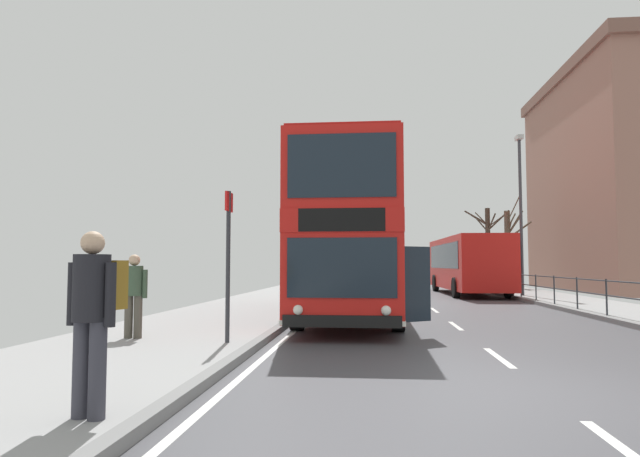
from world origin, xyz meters
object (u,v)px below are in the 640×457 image
pedestrian_companion (134,291)px  street_lamp_far_side (521,202)px  bus_stop_sign_near (228,249)px  bare_tree_far_00 (488,242)px  background_bus_far_lane (467,263)px  pedestrian_with_backpack (94,307)px  double_decker_bus_main (352,238)px  bare_tree_far_02 (509,245)px

pedestrian_companion → street_lamp_far_side: bearing=53.9°
bus_stop_sign_near → street_lamp_far_side: (9.59, 16.27, 2.63)m
bus_stop_sign_near → bare_tree_far_00: bearing=70.0°
street_lamp_far_side → background_bus_far_lane: bearing=120.5°
background_bus_far_lane → pedestrian_with_backpack: background_bus_far_lane is taller
street_lamp_far_side → pedestrian_with_backpack: bearing=-114.2°
double_decker_bus_main → pedestrian_with_backpack: 11.28m
street_lamp_far_side → bare_tree_far_00: size_ratio=1.38×
background_bus_far_lane → pedestrian_companion: size_ratio=6.40×
double_decker_bus_main → pedestrian_companion: (-4.05, -5.68, -1.29)m
double_decker_bus_main → bus_stop_sign_near: bearing=-108.9°
bare_tree_far_00 → bus_stop_sign_near: bearing=-110.0°
pedestrian_companion → bare_tree_far_00: bearing=66.5°
background_bus_far_lane → pedestrian_with_backpack: bearing=-107.3°
background_bus_far_lane → street_lamp_far_side: (1.94, -3.29, 2.87)m
pedestrian_companion → bare_tree_far_00: bare_tree_far_00 is taller
pedestrian_with_backpack → bare_tree_far_00: size_ratio=0.32×
double_decker_bus_main → bare_tree_far_02: size_ratio=1.88×
double_decker_bus_main → background_bus_far_lane: size_ratio=1.01×
bare_tree_far_00 → bare_tree_far_02: (0.21, -5.04, -0.38)m
pedestrian_with_backpack → pedestrian_companion: (-2.00, 5.36, -0.11)m
pedestrian_with_backpack → street_lamp_far_side: (9.57, 21.24, 3.32)m
pedestrian_with_backpack → bare_tree_far_02: (11.07, 29.85, 1.61)m
double_decker_bus_main → background_bus_far_lane: 14.62m
bare_tree_far_02 → pedestrian_with_backpack: bearing=-110.3°
bare_tree_far_00 → bare_tree_far_02: bearing=-87.6°
double_decker_bus_main → street_lamp_far_side: 12.86m
pedestrian_with_backpack → street_lamp_far_side: street_lamp_far_side is taller
pedestrian_with_backpack → street_lamp_far_side: size_ratio=0.23×
bare_tree_far_02 → bus_stop_sign_near: bearing=-114.0°
pedestrian_with_backpack → bus_stop_sign_near: bearing=90.3°
street_lamp_far_side → bare_tree_far_02: size_ratio=1.34×
bare_tree_far_00 → background_bus_far_lane: bearing=-107.3°
pedestrian_with_backpack → pedestrian_companion: pedestrian_with_backpack is taller
double_decker_bus_main → bare_tree_far_00: 25.45m
background_bus_far_lane → bare_tree_far_00: bearing=72.7°
double_decker_bus_main → background_bus_far_lane: bearing=67.6°
double_decker_bus_main → street_lamp_far_side: bearing=53.6°
double_decker_bus_main → pedestrian_with_backpack: (-2.05, -11.03, -1.18)m
street_lamp_far_side → bare_tree_far_02: street_lamp_far_side is taller
background_bus_far_lane → pedestrian_with_backpack: size_ratio=5.95×
background_bus_far_lane → bus_stop_sign_near: bearing=-111.4°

